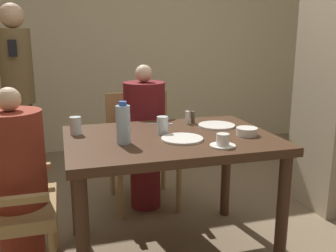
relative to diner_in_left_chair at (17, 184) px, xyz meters
name	(u,v)px	position (x,y,z in m)	size (l,w,h in m)	color
ground_plane	(170,251)	(0.87, 0.00, -0.56)	(16.00, 16.00, 0.00)	#7A664C
wall_back	(111,32)	(0.87, 2.46, 0.84)	(8.00, 0.06, 2.80)	beige
dining_table	(170,153)	(0.87, 0.00, 0.10)	(1.23, 0.88, 0.77)	#422819
diner_in_left_chair	(17,184)	(0.00, 0.00, 0.00)	(0.32, 0.32, 1.09)	maroon
chair_far_side	(141,143)	(0.87, 0.84, -0.07)	(0.52, 0.52, 0.89)	#A88451
diner_in_far_chair	(145,136)	(0.87, 0.70, 0.02)	(0.32, 0.32, 1.14)	maroon
standing_host	(19,91)	(-0.10, 1.48, 0.31)	(0.28, 0.31, 1.62)	#2D2D33
plate_main_left	(217,125)	(1.24, 0.15, 0.21)	(0.24, 0.24, 0.01)	white
plate_main_right	(182,139)	(0.91, -0.10, 0.21)	(0.24, 0.24, 0.01)	white
teacup_with_saucer	(223,142)	(1.08, -0.29, 0.23)	(0.14, 0.14, 0.07)	white
bowl_small	(247,131)	(1.32, -0.11, 0.23)	(0.13, 0.13, 0.05)	white
water_bottle	(123,124)	(0.58, -0.08, 0.32)	(0.08, 0.08, 0.24)	silver
glass_tall_near	(76,126)	(0.34, 0.19, 0.26)	(0.07, 0.07, 0.11)	silver
glass_tall_mid	(162,125)	(0.84, 0.06, 0.26)	(0.07, 0.07, 0.11)	silver
salt_shaker	(187,117)	(1.08, 0.27, 0.25)	(0.03, 0.03, 0.09)	white
pepper_shaker	(193,117)	(1.11, 0.27, 0.25)	(0.03, 0.03, 0.08)	#4C3D2D
fork_beside_plate	(163,124)	(0.91, 0.31, 0.21)	(0.17, 0.08, 0.00)	silver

